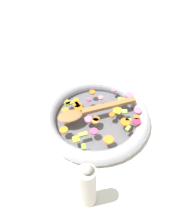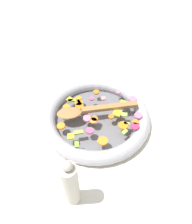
% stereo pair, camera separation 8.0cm
% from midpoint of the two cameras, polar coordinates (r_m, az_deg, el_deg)
% --- Properties ---
extents(ground_plane, '(4.00, 4.00, 0.00)m').
position_cam_midpoint_polar(ground_plane, '(0.84, -2.73, -2.42)').
color(ground_plane, silver).
extents(skillet, '(0.40, 0.40, 0.05)m').
position_cam_midpoint_polar(skillet, '(0.82, -2.78, -1.45)').
color(skillet, slate).
rests_on(skillet, ground_plane).
extents(chopped_vegetables, '(0.33, 0.26, 0.01)m').
position_cam_midpoint_polar(chopped_vegetables, '(0.79, -1.89, -0.73)').
color(chopped_vegetables, orange).
rests_on(chopped_vegetables, skillet).
extents(wooden_spoon, '(0.30, 0.06, 0.01)m').
position_cam_midpoint_polar(wooden_spoon, '(0.78, -4.75, 0.02)').
color(wooden_spoon, olive).
rests_on(wooden_spoon, chopped_vegetables).
extents(pepper_mill, '(0.04, 0.04, 0.21)m').
position_cam_midpoint_polar(pepper_mill, '(0.60, -6.17, -19.08)').
color(pepper_mill, '#B2ADA3').
rests_on(pepper_mill, ground_plane).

